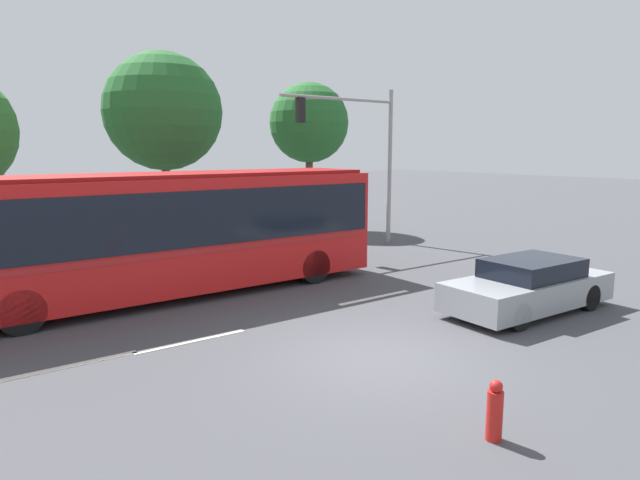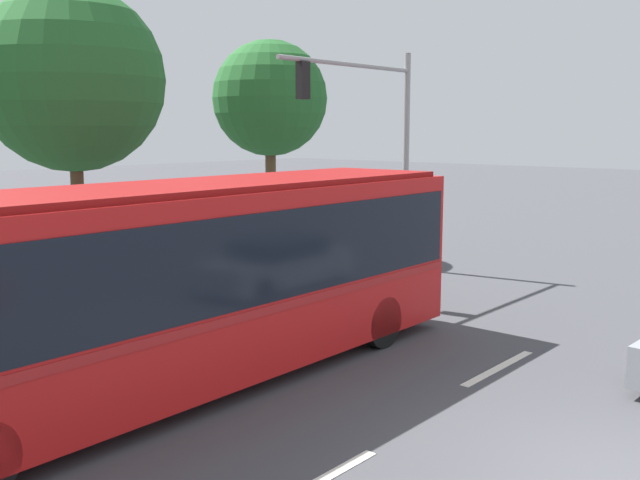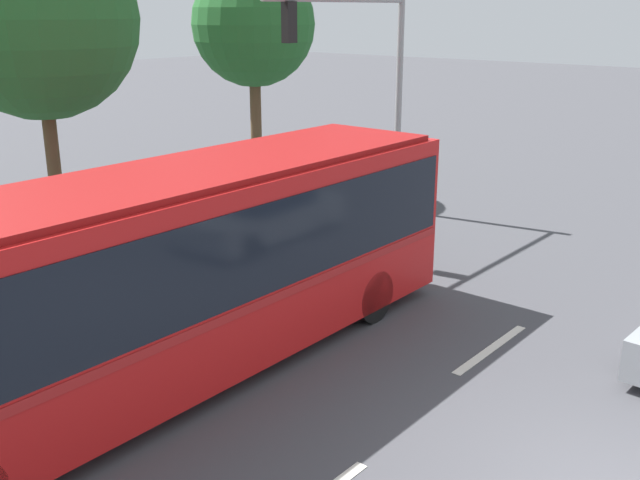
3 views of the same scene
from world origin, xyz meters
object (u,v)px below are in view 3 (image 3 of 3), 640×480
traffic_light_pole (369,68)px  street_tree_right (253,25)px  city_bus (149,272)px  street_tree_centre (38,19)px

traffic_light_pole → street_tree_right: street_tree_right is taller
city_bus → traffic_light_pole: bearing=17.1°
traffic_light_pole → street_tree_centre: bearing=-37.0°
street_tree_centre → street_tree_right: (7.28, 0.21, -0.25)m
traffic_light_pole → city_bus: bearing=17.5°
city_bus → traffic_light_pole: traffic_light_pole is taller
city_bus → street_tree_centre: street_tree_centre is taller
city_bus → street_tree_right: (10.47, 8.08, 3.26)m
city_bus → street_tree_centre: bearing=67.5°
city_bus → street_tree_right: bearing=37.3°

